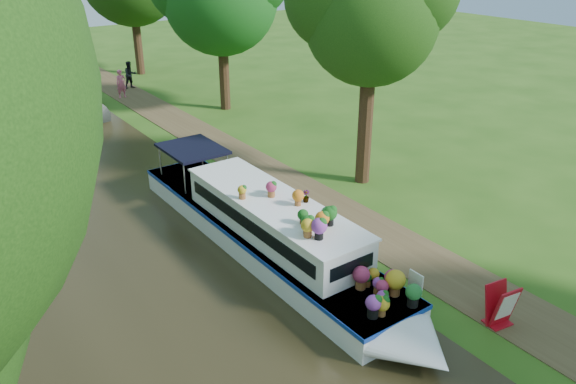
{
  "coord_description": "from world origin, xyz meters",
  "views": [
    {
      "loc": [
        -10.47,
        -11.87,
        8.9
      ],
      "look_at": [
        -0.85,
        1.55,
        1.3
      ],
      "focal_mm": 35.0,
      "sensor_mm": 36.0,
      "label": 1
    }
  ],
  "objects": [
    {
      "name": "verge_plant",
      "position": [
        -0.39,
        1.02,
        0.23
      ],
      "size": [
        0.52,
        0.49,
        0.46
      ],
      "primitive_type": "imported",
      "rotation": [
        0.0,
        0.0,
        0.41
      ],
      "color": "#2D641E",
      "rests_on": "ground"
    },
    {
      "name": "ground",
      "position": [
        0.0,
        0.0,
        0.0
      ],
      "size": [
        100.0,
        100.0,
        0.0
      ],
      "primitive_type": "plane",
      "color": "#295014",
      "rests_on": "ground"
    },
    {
      "name": "sandwich_board",
      "position": [
        0.45,
        -5.68,
        0.53
      ],
      "size": [
        0.72,
        0.64,
        1.1
      ],
      "rotation": [
        0.0,
        0.0,
        -0.15
      ],
      "color": "#B60D19",
      "rests_on": "towpath"
    },
    {
      "name": "tree_near_overhang",
      "position": [
        3.79,
        3.06,
        6.6
      ],
      "size": [
        5.52,
        5.28,
        8.99
      ],
      "color": "black",
      "rests_on": "ground"
    },
    {
      "name": "towpath",
      "position": [
        1.2,
        0.0,
        0.01
      ],
      "size": [
        2.2,
        100.0,
        0.03
      ],
      "primitive_type": "cube",
      "color": "#4A3A22",
      "rests_on": "ground"
    },
    {
      "name": "canal_water",
      "position": [
        -6.0,
        0.0,
        0.01
      ],
      "size": [
        10.0,
        100.0,
        0.02
      ],
      "primitive_type": "cube",
      "color": "black",
      "rests_on": "ground"
    },
    {
      "name": "plant_boat",
      "position": [
        -2.25,
        0.32,
        0.85
      ],
      "size": [
        2.29,
        13.52,
        2.24
      ],
      "color": "white",
      "rests_on": "canal_water"
    },
    {
      "name": "second_boat",
      "position": [
        -2.44,
        18.9,
        0.47
      ],
      "size": [
        3.34,
        6.28,
        1.14
      ],
      "rotation": [
        0.0,
        0.0,
        -0.34
      ],
      "color": "black",
      "rests_on": "canal_water"
    },
    {
      "name": "pedestrian_dark",
      "position": [
        1.9,
        22.39,
        0.87
      ],
      "size": [
        0.89,
        0.73,
        1.69
      ],
      "primitive_type": "imported",
      "rotation": [
        0.0,
        0.0,
        0.12
      ],
      "color": "black",
      "rests_on": "towpath"
    },
    {
      "name": "pedestrian_pink",
      "position": [
        0.64,
        20.58,
        0.86
      ],
      "size": [
        0.61,
        0.41,
        1.65
      ],
      "primitive_type": "imported",
      "rotation": [
        0.0,
        0.0,
        -0.02
      ],
      "color": "#CF558B",
      "rests_on": "towpath"
    }
  ]
}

